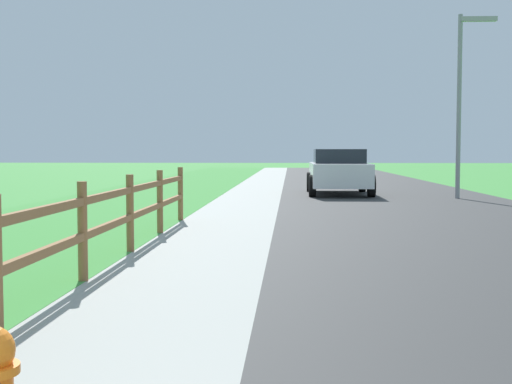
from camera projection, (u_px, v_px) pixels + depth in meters
name	position (u px, v px, depth m)	size (l,w,h in m)	color
ground_plane	(282.00, 190.00, 25.65)	(120.00, 120.00, 0.00)	#3F903B
road_asphalt	(370.00, 188.00, 27.47)	(7.00, 66.00, 0.01)	#363636
curb_concrete	(209.00, 187.00, 27.80)	(6.00, 66.00, 0.01)	#A2A49D
grass_verge	(173.00, 187.00, 27.87)	(5.00, 66.00, 0.00)	#3F903B
rail_fence	(82.00, 223.00, 7.73)	(0.11, 13.85, 1.14)	#8D6039
parked_suv_white	(339.00, 171.00, 23.39)	(2.12, 4.59, 1.54)	white
street_lamp	(463.00, 88.00, 21.11)	(1.17, 0.20, 5.67)	gray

